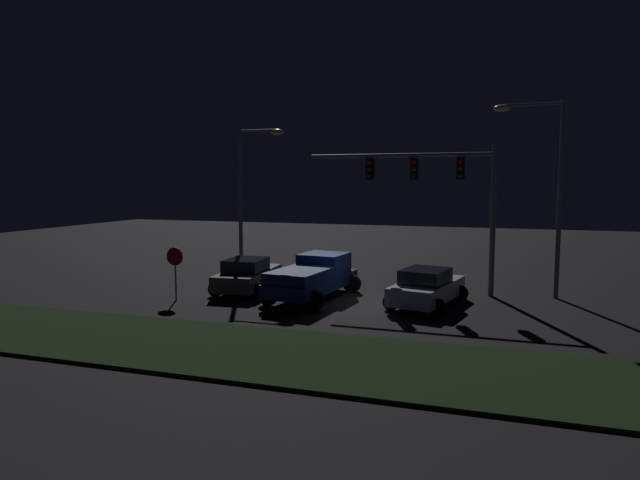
{
  "coord_description": "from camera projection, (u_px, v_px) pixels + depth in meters",
  "views": [
    {
      "loc": [
        6.36,
        -22.26,
        4.93
      ],
      "look_at": [
        -1.44,
        1.15,
        2.36
      ],
      "focal_mm": 31.39,
      "sensor_mm": 36.0,
      "label": 1
    }
  ],
  "objects": [
    {
      "name": "car_sedan_far",
      "position": [
        427.0,
        287.0,
        22.26
      ],
      "size": [
        3.05,
        4.67,
        1.51
      ],
      "rotation": [
        0.0,
        0.0,
        1.37
      ],
      "color": "silver",
      "rests_on": "ground_plane"
    },
    {
      "name": "pickup_truck",
      "position": [
        314.0,
        275.0,
        23.71
      ],
      "size": [
        3.28,
        5.59,
        1.8
      ],
      "rotation": [
        0.0,
        0.0,
        1.46
      ],
      "color": "navy",
      "rests_on": "ground_plane"
    },
    {
      "name": "street_lamp_right",
      "position": [
        546.0,
        174.0,
        23.41
      ],
      "size": [
        2.88,
        0.44,
        8.29
      ],
      "color": "slate",
      "rests_on": "ground_plane"
    },
    {
      "name": "street_lamp_left",
      "position": [
        249.0,
        183.0,
        28.49
      ],
      "size": [
        2.52,
        0.44,
        7.64
      ],
      "color": "slate",
      "rests_on": "ground_plane"
    },
    {
      "name": "stop_sign",
      "position": [
        175.0,
        263.0,
        23.18
      ],
      "size": [
        0.76,
        0.08,
        2.23
      ],
      "color": "slate",
      "rests_on": "ground_plane"
    },
    {
      "name": "car_sedan",
      "position": [
        248.0,
        275.0,
        25.19
      ],
      "size": [
        2.73,
        4.54,
        1.51
      ],
      "rotation": [
        0.0,
        0.0,
        1.66
      ],
      "color": "#514C47",
      "rests_on": "ground_plane"
    },
    {
      "name": "grass_median",
      "position": [
        267.0,
        353.0,
        16.0
      ],
      "size": [
        27.38,
        4.9,
        0.1
      ],
      "primitive_type": "cube",
      "color": "black",
      "rests_on": "ground_plane"
    },
    {
      "name": "ground_plane",
      "position": [
        344.0,
        299.0,
        23.51
      ],
      "size": [
        80.0,
        80.0,
        0.0
      ],
      "primitive_type": "plane",
      "color": "black"
    },
    {
      "name": "traffic_signal_gantry",
      "position": [
        436.0,
        182.0,
        24.45
      ],
      "size": [
        8.32,
        0.56,
        6.5
      ],
      "color": "slate",
      "rests_on": "ground_plane"
    }
  ]
}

